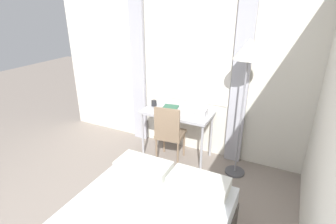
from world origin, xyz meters
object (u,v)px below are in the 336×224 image
object	(u,v)px
standing_lamp	(248,59)
desk_chair	(169,131)
mug	(154,103)
desk	(177,116)
book	(170,107)
telephone	(201,112)

from	to	relation	value
standing_lamp	desk_chair	bearing A→B (deg)	-171.01
standing_lamp	mug	xyz separation A→B (m)	(-1.40, 0.11, -0.85)
standing_lamp	mug	distance (m)	1.64
mug	standing_lamp	bearing A→B (deg)	-4.70
desk	book	distance (m)	0.19
book	mug	distance (m)	0.28
desk	mug	bearing A→B (deg)	172.88
desk	telephone	world-z (taller)	telephone
desk_chair	book	xyz separation A→B (m)	(-0.12, 0.29, 0.26)
desk_chair	mug	world-z (taller)	desk_chair
telephone	mug	xyz separation A→B (m)	(-0.81, 0.03, -0.01)
desk	standing_lamp	bearing A→B (deg)	-3.61
desk_chair	book	size ratio (longest dim) A/B	3.59
book	standing_lamp	bearing A→B (deg)	-7.04
telephone	mug	distance (m)	0.81
desk	standing_lamp	xyz separation A→B (m)	(0.96, -0.06, 0.97)
desk	telephone	bearing A→B (deg)	4.04
desk	telephone	distance (m)	0.40
telephone	book	xyz separation A→B (m)	(-0.53, 0.05, -0.04)
desk	book	size ratio (longest dim) A/B	4.09
mug	telephone	bearing A→B (deg)	-1.92
desk	desk_chair	xyz separation A→B (m)	(-0.03, -0.22, -0.17)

